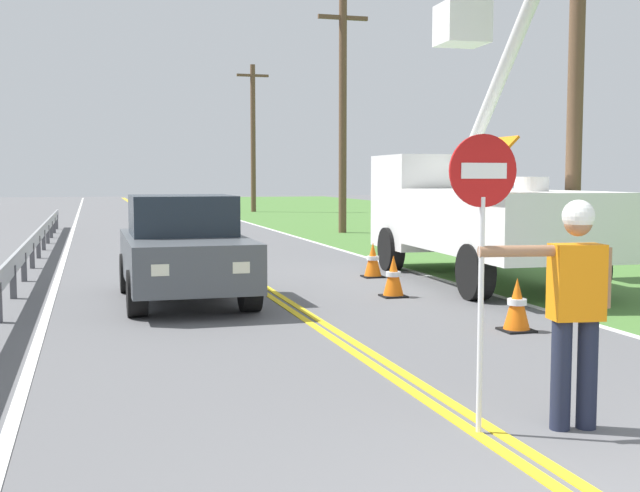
{
  "coord_description": "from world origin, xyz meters",
  "views": [
    {
      "loc": [
        -2.94,
        -3.27,
        2.01
      ],
      "look_at": [
        -0.39,
        5.76,
        1.2
      ],
      "focal_mm": 45.56,
      "sensor_mm": 36.0,
      "label": 1
    }
  ],
  "objects_px": {
    "flagger_worker": "(575,299)",
    "utility_bucket_truck": "(470,207)",
    "traffic_cone_lead": "(517,306)",
    "traffic_cone_mid": "(393,277)",
    "utility_pole_mid": "(343,113)",
    "oncoming_sedan_nearest": "(184,249)",
    "utility_pole_far": "(253,135)",
    "traffic_cone_tail": "(373,261)",
    "stop_sign_paddle": "(482,215)",
    "utility_pole_near": "(576,54)"
  },
  "relations": [
    {
      "from": "flagger_worker",
      "to": "utility_pole_near",
      "type": "distance_m",
      "value": 9.26
    },
    {
      "from": "stop_sign_paddle",
      "to": "utility_pole_near",
      "type": "height_order",
      "value": "utility_pole_near"
    },
    {
      "from": "utility_pole_far",
      "to": "traffic_cone_tail",
      "type": "distance_m",
      "value": 30.6
    },
    {
      "from": "utility_pole_far",
      "to": "traffic_cone_tail",
      "type": "height_order",
      "value": "utility_pole_far"
    },
    {
      "from": "utility_pole_far",
      "to": "traffic_cone_mid",
      "type": "xyz_separation_m",
      "value": [
        -4.07,
        -32.72,
        -3.96
      ]
    },
    {
      "from": "flagger_worker",
      "to": "stop_sign_paddle",
      "type": "bearing_deg",
      "value": 172.14
    },
    {
      "from": "utility_bucket_truck",
      "to": "traffic_cone_lead",
      "type": "distance_m",
      "value": 5.51
    },
    {
      "from": "stop_sign_paddle",
      "to": "traffic_cone_mid",
      "type": "distance_m",
      "value": 7.33
    },
    {
      "from": "oncoming_sedan_nearest",
      "to": "utility_pole_far",
      "type": "distance_m",
      "value": 33.23
    },
    {
      "from": "flagger_worker",
      "to": "utility_pole_mid",
      "type": "height_order",
      "value": "utility_pole_mid"
    },
    {
      "from": "utility_bucket_truck",
      "to": "utility_pole_near",
      "type": "xyz_separation_m",
      "value": [
        1.26,
        -1.55,
        2.77
      ]
    },
    {
      "from": "utility_bucket_truck",
      "to": "utility_pole_far",
      "type": "distance_m",
      "value": 31.08
    },
    {
      "from": "flagger_worker",
      "to": "utility_bucket_truck",
      "type": "relative_size",
      "value": 0.27
    },
    {
      "from": "flagger_worker",
      "to": "traffic_cone_mid",
      "type": "xyz_separation_m",
      "value": [
        1.18,
        7.04,
        -0.71
      ]
    },
    {
      "from": "flagger_worker",
      "to": "traffic_cone_tail",
      "type": "distance_m",
      "value": 9.81
    },
    {
      "from": "utility_pole_mid",
      "to": "traffic_cone_lead",
      "type": "bearing_deg",
      "value": -100.38
    },
    {
      "from": "traffic_cone_mid",
      "to": "stop_sign_paddle",
      "type": "bearing_deg",
      "value": -105.65
    },
    {
      "from": "utility_pole_mid",
      "to": "traffic_cone_tail",
      "type": "bearing_deg",
      "value": -104.69
    },
    {
      "from": "oncoming_sedan_nearest",
      "to": "traffic_cone_lead",
      "type": "height_order",
      "value": "oncoming_sedan_nearest"
    },
    {
      "from": "utility_pole_mid",
      "to": "traffic_cone_lead",
      "type": "height_order",
      "value": "utility_pole_mid"
    },
    {
      "from": "stop_sign_paddle",
      "to": "utility_bucket_truck",
      "type": "bearing_deg",
      "value": 64.25
    },
    {
      "from": "traffic_cone_mid",
      "to": "traffic_cone_lead",
      "type": "bearing_deg",
      "value": -81.92
    },
    {
      "from": "stop_sign_paddle",
      "to": "utility_pole_near",
      "type": "distance_m",
      "value": 9.39
    },
    {
      "from": "stop_sign_paddle",
      "to": "utility_pole_far",
      "type": "height_order",
      "value": "utility_pole_far"
    },
    {
      "from": "oncoming_sedan_nearest",
      "to": "traffic_cone_mid",
      "type": "height_order",
      "value": "oncoming_sedan_nearest"
    },
    {
      "from": "utility_pole_near",
      "to": "utility_pole_mid",
      "type": "bearing_deg",
      "value": 88.98
    },
    {
      "from": "utility_pole_mid",
      "to": "traffic_cone_mid",
      "type": "distance_m",
      "value": 15.96
    },
    {
      "from": "stop_sign_paddle",
      "to": "traffic_cone_tail",
      "type": "bearing_deg",
      "value": 75.31
    },
    {
      "from": "traffic_cone_tail",
      "to": "traffic_cone_lead",
      "type": "bearing_deg",
      "value": -90.9
    },
    {
      "from": "utility_bucket_truck",
      "to": "oncoming_sedan_nearest",
      "type": "relative_size",
      "value": 1.67
    },
    {
      "from": "flagger_worker",
      "to": "stop_sign_paddle",
      "type": "height_order",
      "value": "stop_sign_paddle"
    },
    {
      "from": "flagger_worker",
      "to": "utility_pole_mid",
      "type": "xyz_separation_m",
      "value": [
        4.99,
        22.04,
        3.2
      ]
    },
    {
      "from": "flagger_worker",
      "to": "oncoming_sedan_nearest",
      "type": "relative_size",
      "value": 0.44
    },
    {
      "from": "stop_sign_paddle",
      "to": "flagger_worker",
      "type": "bearing_deg",
      "value": -7.86
    },
    {
      "from": "utility_bucket_truck",
      "to": "traffic_cone_lead",
      "type": "xyz_separation_m",
      "value": [
        -1.82,
        -5.09,
        -1.08
      ]
    },
    {
      "from": "stop_sign_paddle",
      "to": "utility_pole_mid",
      "type": "relative_size",
      "value": 0.29
    },
    {
      "from": "traffic_cone_lead",
      "to": "traffic_cone_mid",
      "type": "bearing_deg",
      "value": 98.08
    },
    {
      "from": "oncoming_sedan_nearest",
      "to": "utility_pole_mid",
      "type": "height_order",
      "value": "utility_pole_mid"
    },
    {
      "from": "stop_sign_paddle",
      "to": "traffic_cone_mid",
      "type": "relative_size",
      "value": 3.33
    },
    {
      "from": "utility_bucket_truck",
      "to": "utility_pole_far",
      "type": "relative_size",
      "value": 0.84
    },
    {
      "from": "oncoming_sedan_nearest",
      "to": "traffic_cone_lead",
      "type": "distance_m",
      "value": 5.44
    },
    {
      "from": "oncoming_sedan_nearest",
      "to": "utility_pole_near",
      "type": "xyz_separation_m",
      "value": [
        6.95,
        -0.26,
        3.35
      ]
    },
    {
      "from": "utility_pole_mid",
      "to": "traffic_cone_tail",
      "type": "xyz_separation_m",
      "value": [
        -3.25,
        -12.41,
        -3.91
      ]
    },
    {
      "from": "stop_sign_paddle",
      "to": "utility_pole_near",
      "type": "relative_size",
      "value": 0.29
    },
    {
      "from": "utility_pole_near",
      "to": "utility_pole_mid",
      "type": "distance_m",
      "value": 14.73
    },
    {
      "from": "stop_sign_paddle",
      "to": "utility_pole_far",
      "type": "distance_m",
      "value": 40.2
    },
    {
      "from": "flagger_worker",
      "to": "traffic_cone_tail",
      "type": "bearing_deg",
      "value": 79.79
    },
    {
      "from": "utility_pole_far",
      "to": "traffic_cone_lead",
      "type": "relative_size",
      "value": 11.77
    },
    {
      "from": "traffic_cone_mid",
      "to": "utility_pole_mid",
      "type": "bearing_deg",
      "value": 75.76
    },
    {
      "from": "utility_bucket_truck",
      "to": "traffic_cone_mid",
      "type": "height_order",
      "value": "utility_bucket_truck"
    }
  ]
}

